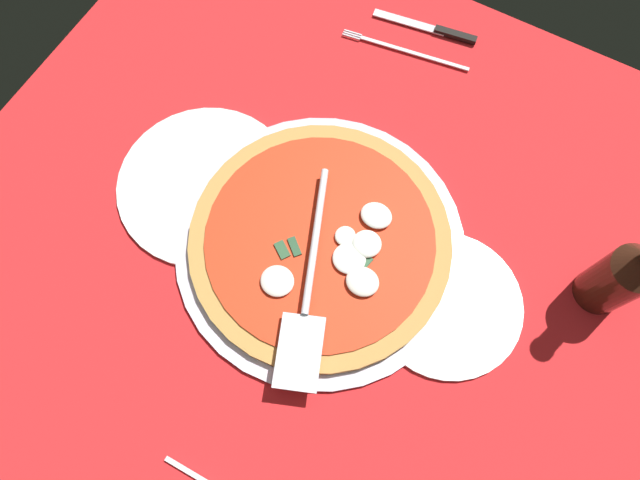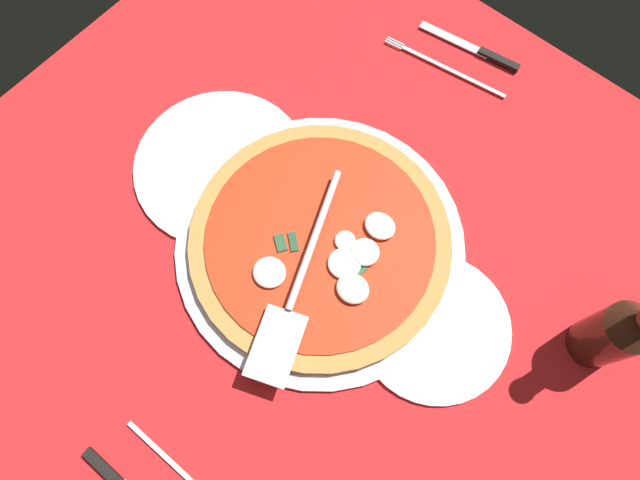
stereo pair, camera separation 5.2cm
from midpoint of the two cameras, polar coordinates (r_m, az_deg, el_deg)
ground_plane at (r=79.81cm, az=0.26°, el=-1.46°), size 105.02×105.02×0.80cm
checker_pattern at (r=79.39cm, az=0.26°, el=-1.35°), size 105.02×105.02×0.10cm
pizza_pan at (r=79.21cm, az=1.88°, el=-0.56°), size 40.38×40.38×1.06cm
dinner_plate_left at (r=85.00cm, az=-8.20°, el=7.23°), size 25.56×25.56×1.00cm
dinner_plate_right at (r=78.03cm, az=13.24°, el=-8.68°), size 20.42×20.42×1.00cm
pizza at (r=77.86cm, az=2.03°, el=-0.32°), size 36.25×36.25×2.83cm
pizza_server at (r=73.55cm, az=-0.17°, el=-4.53°), size 14.24×29.14×1.00cm
place_setting_far at (r=97.92cm, az=15.59°, el=16.91°), size 22.05×15.27×1.40cm
beer_bottle at (r=77.86cm, az=29.63°, el=-8.21°), size 6.31×6.31×22.12cm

